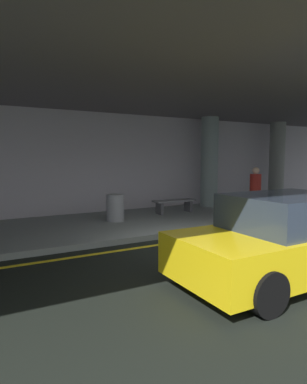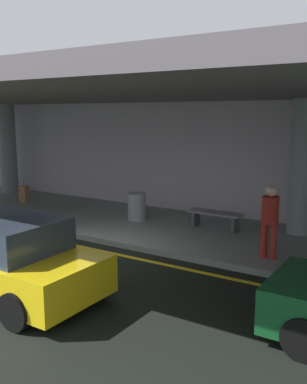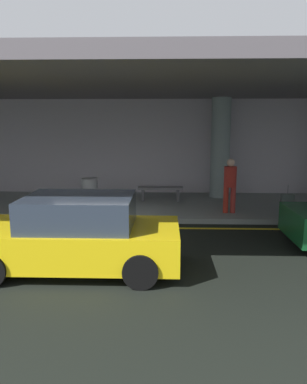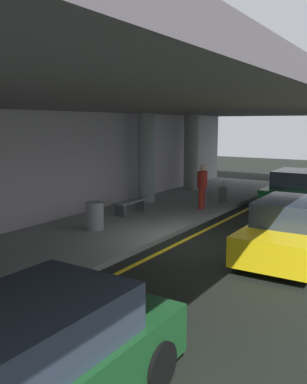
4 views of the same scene
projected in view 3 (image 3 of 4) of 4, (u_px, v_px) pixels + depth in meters
ground_plane at (91, 233)px, 10.04m from camera, size 60.00×60.00×0.00m
sidewalk at (108, 205)px, 13.08m from camera, size 26.00×4.20×0.15m
lane_stripe_yellow at (95, 227)px, 10.57m from camera, size 26.00×0.14×0.01m
support_column_center at (220, 148)px, 13.89m from camera, size 0.70×0.70×3.65m
ceiling_overhang at (103, 89)px, 11.88m from camera, size 28.00×13.20×0.30m
terminal_back_wall at (116, 148)px, 14.96m from camera, size 26.00×0.30×3.80m
car_yellow_taxi at (76, 235)px, 7.45m from camera, size 4.10×1.92×1.50m
traveler_with_luggage at (230, 182)px, 11.51m from camera, size 0.38×0.38×1.68m
suitcase_upright_secondary at (287, 204)px, 11.45m from camera, size 0.36×0.22×0.90m
bench_metal at (160, 191)px, 13.46m from camera, size 1.60×0.50×0.48m
trash_bin_steel at (90, 190)px, 13.14m from camera, size 0.56×0.56×0.85m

